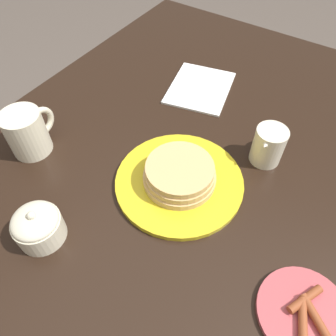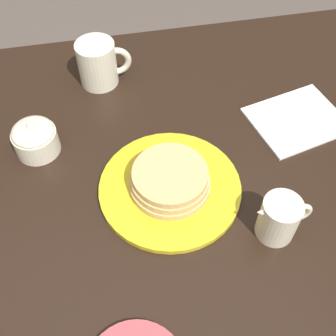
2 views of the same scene
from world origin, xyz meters
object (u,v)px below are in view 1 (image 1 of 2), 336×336
object	(u,v)px
sugar_bowl	(38,226)
napkin	(200,88)
coffee_mug	(28,132)
side_plate_bacon	(304,313)
pancake_plate	(179,178)
creamer_pitcher	(268,145)

from	to	relation	value
sugar_bowl	napkin	world-z (taller)	sugar_bowl
coffee_mug	napkin	distance (m)	0.46
side_plate_bacon	napkin	xyz separation A→B (m)	(0.42, 0.44, -0.00)
coffee_mug	napkin	bearing A→B (deg)	-27.67
sugar_bowl	napkin	xyz separation A→B (m)	(0.56, -0.03, -0.03)
pancake_plate	coffee_mug	bearing A→B (deg)	106.08
pancake_plate	napkin	xyz separation A→B (m)	(0.31, 0.13, -0.02)
pancake_plate	sugar_bowl	size ratio (longest dim) A/B	3.03
side_plate_bacon	sugar_bowl	xyz separation A→B (m)	(-0.13, 0.46, 0.03)
coffee_mug	creamer_pitcher	xyz separation A→B (m)	(0.26, -0.46, -0.01)
side_plate_bacon	creamer_pitcher	bearing A→B (deg)	33.63
side_plate_bacon	coffee_mug	bearing A→B (deg)	88.51
coffee_mug	napkin	world-z (taller)	coffee_mug
side_plate_bacon	coffee_mug	world-z (taller)	coffee_mug
napkin	creamer_pitcher	bearing A→B (deg)	-120.01
pancake_plate	sugar_bowl	xyz separation A→B (m)	(-0.25, 0.15, 0.02)
coffee_mug	creamer_pitcher	world-z (taller)	coffee_mug
coffee_mug	sugar_bowl	xyz separation A→B (m)	(-0.15, -0.19, -0.02)
creamer_pitcher	napkin	distance (m)	0.29
side_plate_bacon	napkin	bearing A→B (deg)	45.79
side_plate_bacon	creamer_pitcher	distance (m)	0.34
side_plate_bacon	napkin	size ratio (longest dim) A/B	0.68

